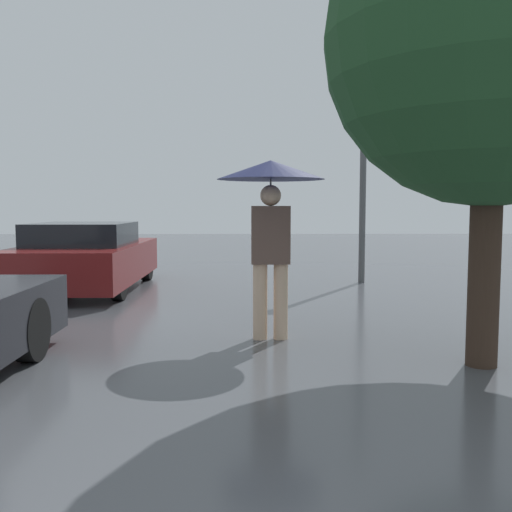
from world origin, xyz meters
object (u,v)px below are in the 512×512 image
Objects in this scene: pedestrian at (271,195)px; tree at (492,40)px; parked_car_farthest at (86,258)px; street_lamp at (363,145)px.

pedestrian is 2.63m from tree.
street_lamp is at bearing 9.22° from parked_car_farthest.
pedestrian is 5.25m from street_lamp.
parked_car_farthest is 1.03× the size of street_lamp.
pedestrian is at bearing 150.14° from tree.
pedestrian is 0.44× the size of tree.
tree is 5.87m from street_lamp.
parked_car_farthest is at bearing 128.98° from pedestrian.
tree is at bearing -90.42° from street_lamp.
pedestrian is at bearing -51.02° from parked_car_farthest.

